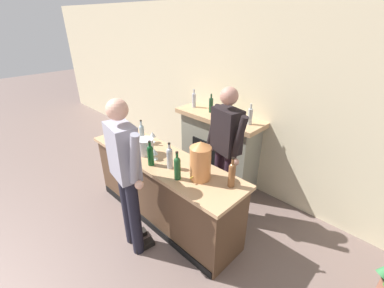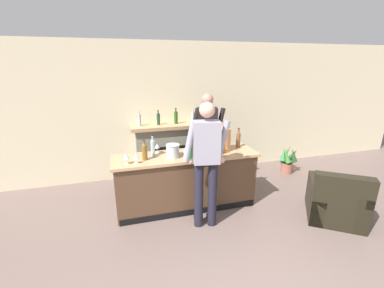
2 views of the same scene
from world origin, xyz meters
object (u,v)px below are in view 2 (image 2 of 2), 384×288
potted_plant_corner (288,160)px  person_customer (206,161)px  copper_dispenser (224,138)px  wine_glass_front_right (136,157)px  ice_bucket_steel (173,151)px  wine_bottle_burgundy_dark (153,147)px  wine_bottle_rose_blush (218,146)px  wine_glass_front_left (126,156)px  wine_bottle_port_short (191,150)px  wine_bottle_riesling_slim (202,146)px  fireplace_stone (168,151)px  wine_bottle_merlot_tall (238,139)px  person_bartender (207,138)px  wine_bottle_chardonnay_pale (145,151)px  wine_glass_mid_counter (157,146)px  armchair_black (336,203)px  wine_glass_by_dispenser (185,150)px

potted_plant_corner → person_customer: size_ratio=0.34×
copper_dispenser → wine_glass_front_right: (-1.44, -0.19, -0.12)m
potted_plant_corner → ice_bucket_steel: bearing=-163.2°
wine_bottle_burgundy_dark → wine_bottle_rose_blush: size_ratio=1.03×
wine_bottle_rose_blush → wine_glass_front_right: 1.27m
potted_plant_corner → wine_glass_front_left: 3.64m
wine_bottle_port_short → wine_bottle_rose_blush: 0.44m
copper_dispenser → wine_bottle_riesling_slim: copper_dispenser is taller
wine_glass_front_left → fireplace_stone: bearing=58.2°
wine_bottle_burgundy_dark → wine_bottle_merlot_tall: (1.48, 0.05, -0.00)m
person_bartender → wine_bottle_merlot_tall: size_ratio=5.42×
person_bartender → wine_bottle_chardonnay_pale: person_bartender is taller
ice_bucket_steel → wine_bottle_riesling_slim: size_ratio=0.67×
potted_plant_corner → wine_bottle_burgundy_dark: 3.19m
wine_glass_mid_counter → armchair_black: bearing=-24.7°
person_bartender → potted_plant_corner: bearing=5.5°
potted_plant_corner → person_customer: 2.82m
wine_bottle_chardonnay_pale → wine_bottle_riesling_slim: wine_bottle_riesling_slim is taller
wine_glass_by_dispenser → wine_glass_front_right: wine_glass_front_right is taller
person_customer → wine_bottle_merlot_tall: 1.10m
wine_bottle_chardonnay_pale → wine_bottle_riesling_slim: 0.90m
wine_bottle_rose_blush → wine_glass_front_left: wine_bottle_rose_blush is taller
armchair_black → potted_plant_corner: 1.78m
ice_bucket_steel → wine_glass_front_left: ice_bucket_steel is taller
wine_bottle_merlot_tall → ice_bucket_steel: bearing=-170.5°
wine_bottle_burgundy_dark → wine_bottle_chardonnay_pale: size_ratio=1.09×
fireplace_stone → wine_glass_front_left: bearing=-121.8°
wine_bottle_burgundy_dark → wine_glass_mid_counter: wine_bottle_burgundy_dark is taller
ice_bucket_steel → wine_glass_by_dispenser: ice_bucket_steel is taller
wine_bottle_riesling_slim → wine_glass_by_dispenser: (-0.28, -0.00, -0.04)m
wine_glass_front_right → wine_bottle_chardonnay_pale: bearing=41.0°
ice_bucket_steel → wine_glass_front_right: size_ratio=1.40×
wine_glass_front_left → wine_bottle_merlot_tall: bearing=8.7°
wine_glass_front_right → wine_glass_mid_counter: (0.36, 0.38, 0.01)m
person_bartender → wine_bottle_riesling_slim: 0.71m
person_bartender → wine_bottle_merlot_tall: (0.42, -0.44, 0.07)m
fireplace_stone → person_bartender: bearing=-46.4°
person_bartender → wine_bottle_riesling_slim: bearing=-115.0°
person_bartender → wine_glass_mid_counter: (-0.98, -0.37, 0.03)m
armchair_black → wine_bottle_riesling_slim: size_ratio=3.54×
ice_bucket_steel → wine_glass_front_right: ice_bucket_steel is taller
armchair_black → ice_bucket_steel: 2.64m
person_bartender → ice_bucket_steel: 1.00m
armchair_black → wine_glass_front_left: 3.26m
potted_plant_corner → wine_bottle_merlot_tall: (-1.54, -0.63, 0.78)m
potted_plant_corner → wine_bottle_chardonnay_pale: bearing=-165.5°
person_bartender → ice_bucket_steel: (-0.77, -0.64, 0.02)m
wine_bottle_rose_blush → wine_glass_mid_counter: bearing=158.0°
wine_glass_front_left → wine_glass_by_dispenser: wine_glass_front_left is taller
person_bartender → wine_glass_by_dispenser: person_bartender is taller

